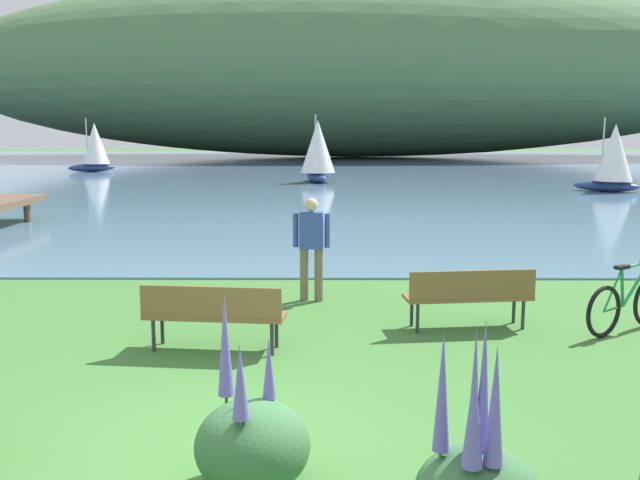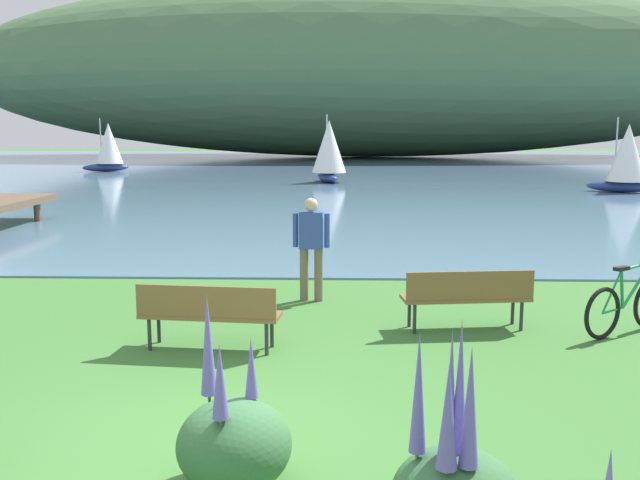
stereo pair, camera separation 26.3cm
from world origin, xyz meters
The scene contains 11 objects.
ground_plane centered at (0.00, 0.00, 0.00)m, with size 200.00×200.00×0.00m, color #3D7533.
bay_water centered at (0.00, 47.03, 0.02)m, with size 180.00×80.00×0.04m, color #5B7F9E.
distant_hillside centered at (4.19, 67.61, 8.99)m, with size 85.69×28.00×17.91m, color #4C7047.
park_bench_near_camera centered at (3.01, 3.75, 0.52)m, with size 1.84×0.69×0.88m.
park_bench_further_along centered at (-0.45, 2.73, 0.52)m, with size 1.84×0.66×0.88m.
bicycle_beside_path centered at (5.20, 3.66, 0.40)m, with size 1.51×1.02×1.01m.
person_at_shoreline centered at (0.75, 5.41, 0.98)m, with size 0.61×0.25×1.71m.
echium_bush_far_cluster centered at (0.39, -0.70, 0.39)m, with size 0.91×0.91×1.52m.
sailboat_nearest_to_shore centered at (13.91, 25.59, 1.60)m, with size 2.83×2.36×3.32m.
sailboat_mid_bay centered at (0.61, 31.16, 1.73)m, with size 2.20×3.17×3.58m.
sailboat_toward_hillside centered at (-14.38, 40.84, 1.70)m, with size 3.08×2.38×3.53m.
Camera 2 is at (1.22, -5.81, 2.80)m, focal length 39.04 mm.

